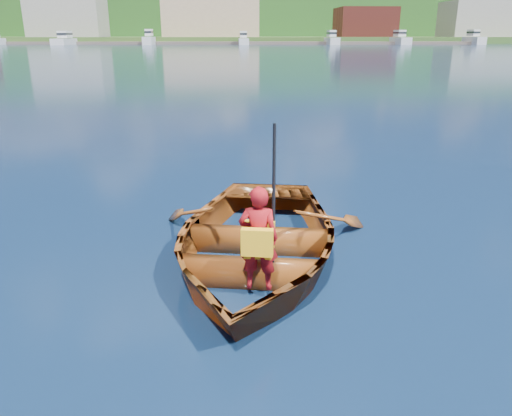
# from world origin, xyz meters

# --- Properties ---
(ground) EXTENTS (600.00, 600.00, 0.00)m
(ground) POSITION_xyz_m (0.00, 0.00, 0.00)
(ground) COLOR #132A49
(ground) RESTS_ON ground
(rowboat) EXTENTS (3.76, 4.78, 0.90)m
(rowboat) POSITION_xyz_m (0.18, -0.23, 0.30)
(rowboat) COLOR brown
(rowboat) RESTS_ON ground
(child_paddler) EXTENTS (0.47, 0.38, 1.82)m
(child_paddler) POSITION_xyz_m (0.19, -1.14, 0.69)
(child_paddler) COLOR #A31219
(child_paddler) RESTS_ON ground
(shoreline) EXTENTS (400.00, 140.00, 22.00)m
(shoreline) POSITION_xyz_m (0.00, 236.61, 10.32)
(shoreline) COLOR #3D5A21
(shoreline) RESTS_ON ground
(dock) EXTENTS (159.96, 13.42, 0.80)m
(dock) POSITION_xyz_m (-8.94, 148.00, 0.40)
(dock) COLOR brown
(dock) RESTS_ON ground
(waterfront_buildings) EXTENTS (202.00, 16.00, 14.00)m
(waterfront_buildings) POSITION_xyz_m (-7.74, 165.00, 7.74)
(waterfront_buildings) COLOR brown
(waterfront_buildings) RESTS_ON ground
(marina_yachts) EXTENTS (140.75, 13.51, 4.43)m
(marina_yachts) POSITION_xyz_m (-3.60, 143.30, 1.40)
(marina_yachts) COLOR silver
(marina_yachts) RESTS_ON ground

